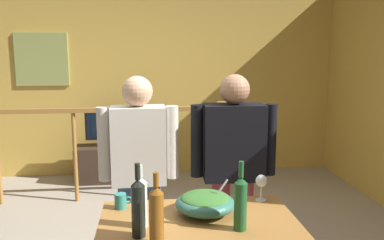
{
  "coord_description": "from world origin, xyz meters",
  "views": [
    {
      "loc": [
        0.07,
        -2.92,
        1.73
      ],
      "look_at": [
        0.34,
        -0.43,
        1.3
      ],
      "focal_mm": 38.12,
      "sensor_mm": 36.0,
      "label": 1
    }
  ],
  "objects_px": {
    "serving_table": "(199,237)",
    "person_standing_right": "(233,161)",
    "framed_picture": "(42,59)",
    "stair_railing": "(125,138)",
    "flat_screen_tv": "(109,126)",
    "wine_bottle_amber": "(157,215)",
    "wine_bottle_clear": "(141,201)",
    "wine_bottle_green": "(240,202)",
    "mug_teal": "(121,201)",
    "person_standing_left": "(139,166)",
    "wine_glass": "(261,182)",
    "tv_console": "(111,163)",
    "wine_bottle_dark": "(138,207)",
    "salad_bowl": "(205,202)"
  },
  "relations": [
    {
      "from": "serving_table",
      "to": "person_standing_right",
      "type": "xyz_separation_m",
      "value": [
        0.34,
        0.71,
        0.23
      ]
    },
    {
      "from": "framed_picture",
      "to": "stair_railing",
      "type": "xyz_separation_m",
      "value": [
        1.12,
        -1.01,
        -0.87
      ]
    },
    {
      "from": "flat_screen_tv",
      "to": "serving_table",
      "type": "bearing_deg",
      "value": -76.05
    },
    {
      "from": "flat_screen_tv",
      "to": "wine_bottle_amber",
      "type": "height_order",
      "value": "wine_bottle_amber"
    },
    {
      "from": "person_standing_right",
      "to": "framed_picture",
      "type": "bearing_deg",
      "value": -52.53
    },
    {
      "from": "wine_bottle_clear",
      "to": "wine_bottle_green",
      "type": "bearing_deg",
      "value": -10.68
    },
    {
      "from": "stair_railing",
      "to": "wine_bottle_green",
      "type": "relative_size",
      "value": 9.18
    },
    {
      "from": "mug_teal",
      "to": "person_standing_left",
      "type": "distance_m",
      "value": 0.5
    },
    {
      "from": "person_standing_right",
      "to": "flat_screen_tv",
      "type": "bearing_deg",
      "value": -63.69
    },
    {
      "from": "mug_teal",
      "to": "flat_screen_tv",
      "type": "bearing_deg",
      "value": 96.61
    },
    {
      "from": "wine_glass",
      "to": "flat_screen_tv",
      "type": "bearing_deg",
      "value": 112.79
    },
    {
      "from": "framed_picture",
      "to": "tv_console",
      "type": "bearing_deg",
      "value": -18.33
    },
    {
      "from": "stair_railing",
      "to": "person_standing_right",
      "type": "distance_m",
      "value": 1.96
    },
    {
      "from": "wine_bottle_dark",
      "to": "wine_bottle_clear",
      "type": "xyz_separation_m",
      "value": [
        0.01,
        0.12,
        -0.01
      ]
    },
    {
      "from": "tv_console",
      "to": "salad_bowl",
      "type": "relative_size",
      "value": 2.58
    },
    {
      "from": "serving_table",
      "to": "wine_bottle_clear",
      "type": "bearing_deg",
      "value": -173.82
    },
    {
      "from": "wine_bottle_clear",
      "to": "person_standing_left",
      "type": "xyz_separation_m",
      "value": [
        -0.03,
        0.75,
        -0.02
      ]
    },
    {
      "from": "salad_bowl",
      "to": "wine_glass",
      "type": "bearing_deg",
      "value": 23.51
    },
    {
      "from": "salad_bowl",
      "to": "wine_bottle_green",
      "type": "relative_size",
      "value": 0.93
    },
    {
      "from": "flat_screen_tv",
      "to": "stair_railing",
      "type": "bearing_deg",
      "value": -70.41
    },
    {
      "from": "wine_bottle_clear",
      "to": "person_standing_left",
      "type": "bearing_deg",
      "value": 91.92
    },
    {
      "from": "salad_bowl",
      "to": "person_standing_right",
      "type": "relative_size",
      "value": 0.22
    },
    {
      "from": "mug_teal",
      "to": "salad_bowl",
      "type": "bearing_deg",
      "value": -14.75
    },
    {
      "from": "stair_railing",
      "to": "wine_bottle_dark",
      "type": "distance_m",
      "value": 2.63
    },
    {
      "from": "wine_glass",
      "to": "wine_bottle_clear",
      "type": "height_order",
      "value": "wine_bottle_clear"
    },
    {
      "from": "salad_bowl",
      "to": "wine_bottle_green",
      "type": "xyz_separation_m",
      "value": [
        0.15,
        -0.23,
        0.08
      ]
    },
    {
      "from": "serving_table",
      "to": "person_standing_right",
      "type": "relative_size",
      "value": 0.71
    },
    {
      "from": "framed_picture",
      "to": "wine_glass",
      "type": "relative_size",
      "value": 4.1
    },
    {
      "from": "wine_bottle_dark",
      "to": "person_standing_right",
      "type": "xyz_separation_m",
      "value": [
        0.67,
        0.87,
        -0.02
      ]
    },
    {
      "from": "salad_bowl",
      "to": "person_standing_right",
      "type": "xyz_separation_m",
      "value": [
        0.29,
        0.61,
        0.07
      ]
    },
    {
      "from": "wine_bottle_dark",
      "to": "person_standing_right",
      "type": "height_order",
      "value": "person_standing_right"
    },
    {
      "from": "serving_table",
      "to": "framed_picture",
      "type": "bearing_deg",
      "value": 115.53
    },
    {
      "from": "person_standing_left",
      "to": "person_standing_right",
      "type": "distance_m",
      "value": 0.69
    },
    {
      "from": "wine_bottle_dark",
      "to": "person_standing_right",
      "type": "bearing_deg",
      "value": 52.22
    },
    {
      "from": "wine_bottle_dark",
      "to": "tv_console",
      "type": "bearing_deg",
      "value": 97.73
    },
    {
      "from": "framed_picture",
      "to": "wine_bottle_dark",
      "type": "height_order",
      "value": "framed_picture"
    },
    {
      "from": "flat_screen_tv",
      "to": "salad_bowl",
      "type": "height_order",
      "value": "salad_bowl"
    },
    {
      "from": "framed_picture",
      "to": "mug_teal",
      "type": "relative_size",
      "value": 6.51
    },
    {
      "from": "serving_table",
      "to": "wine_glass",
      "type": "distance_m",
      "value": 0.55
    },
    {
      "from": "tv_console",
      "to": "mug_teal",
      "type": "xyz_separation_m",
      "value": [
        0.34,
        -2.95,
        0.6
      ]
    },
    {
      "from": "wine_bottle_dark",
      "to": "wine_bottle_clear",
      "type": "bearing_deg",
      "value": 85.18
    },
    {
      "from": "wine_bottle_clear",
      "to": "person_standing_left",
      "type": "relative_size",
      "value": 0.22
    },
    {
      "from": "serving_table",
      "to": "person_standing_left",
      "type": "height_order",
      "value": "person_standing_left"
    },
    {
      "from": "wine_glass",
      "to": "wine_bottle_dark",
      "type": "xyz_separation_m",
      "value": [
        -0.76,
        -0.42,
        0.04
      ]
    },
    {
      "from": "stair_railing",
      "to": "wine_bottle_dark",
      "type": "bearing_deg",
      "value": -85.47
    },
    {
      "from": "wine_bottle_green",
      "to": "mug_teal",
      "type": "distance_m",
      "value": 0.75
    },
    {
      "from": "serving_table",
      "to": "salad_bowl",
      "type": "relative_size",
      "value": 3.19
    },
    {
      "from": "stair_railing",
      "to": "mug_teal",
      "type": "height_order",
      "value": "stair_railing"
    },
    {
      "from": "serving_table",
      "to": "salad_bowl",
      "type": "bearing_deg",
      "value": 63.84
    },
    {
      "from": "tv_console",
      "to": "wine_bottle_clear",
      "type": "xyz_separation_m",
      "value": [
        0.46,
        -3.22,
        0.7
      ]
    }
  ]
}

